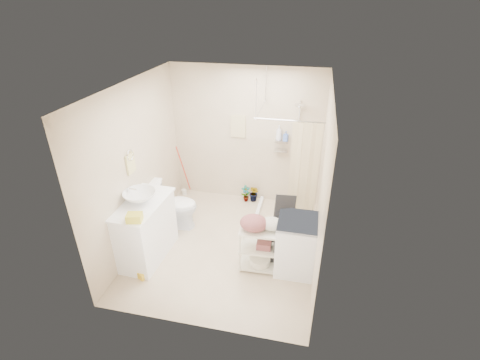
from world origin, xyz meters
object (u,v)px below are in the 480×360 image
object	(u,v)px
vanity	(144,230)
toilet	(173,205)
washing_machine	(297,245)
laundry_rack	(260,245)

from	to	relation	value
vanity	toilet	world-z (taller)	vanity
vanity	washing_machine	xyz separation A→B (m)	(2.30, 0.20, -0.05)
washing_machine	laundry_rack	world-z (taller)	washing_machine
vanity	toilet	xyz separation A→B (m)	(0.12, 0.84, -0.06)
toilet	washing_machine	world-z (taller)	washing_machine
washing_machine	laundry_rack	size ratio (longest dim) A/B	1.04
washing_machine	toilet	bearing A→B (deg)	163.38
toilet	washing_machine	bearing A→B (deg)	-112.32
vanity	toilet	bearing A→B (deg)	84.87
vanity	washing_machine	size ratio (longest dim) A/B	1.28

